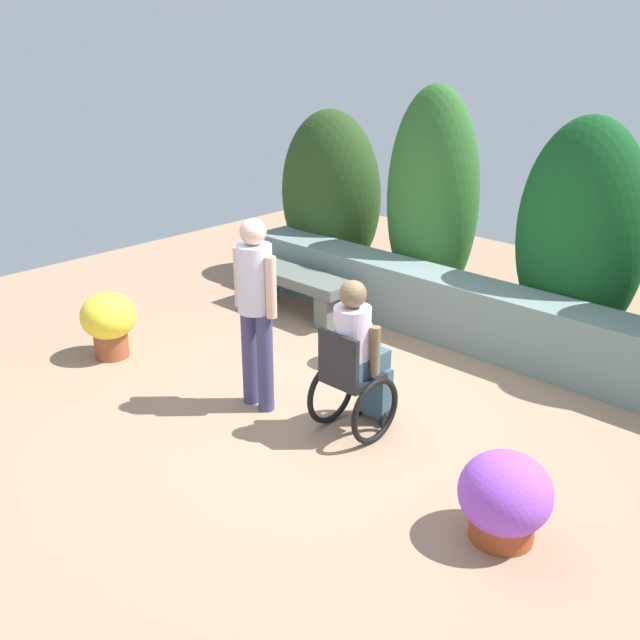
{
  "coord_description": "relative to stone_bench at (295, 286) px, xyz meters",
  "views": [
    {
      "loc": [
        3.83,
        -4.23,
        3.16
      ],
      "look_at": [
        -0.14,
        -0.07,
        0.85
      ],
      "focal_mm": 41.55,
      "sensor_mm": 36.0,
      "label": 1
    }
  ],
  "objects": [
    {
      "name": "ground_plane",
      "position": [
        1.96,
        -1.43,
        -0.34
      ],
      "size": [
        11.56,
        11.56,
        0.0
      ],
      "primitive_type": "plane",
      "color": "#A07E63"
    },
    {
      "name": "stone_retaining_wall",
      "position": [
        1.96,
        0.62,
        0.01
      ],
      "size": [
        6.08,
        0.53,
        0.69
      ],
      "primitive_type": "cube",
      "color": "slate",
      "rests_on": "ground"
    },
    {
      "name": "hedge_backdrop",
      "position": [
        1.74,
        1.34,
        0.89
      ],
      "size": [
        6.26,
        1.03,
        2.78
      ],
      "color": "#28451C",
      "rests_on": "ground"
    },
    {
      "name": "stone_bench",
      "position": [
        0.0,
        0.0,
        0.0
      ],
      "size": [
        1.51,
        0.45,
        0.5
      ],
      "rotation": [
        0.0,
        0.0,
        -0.03
      ],
      "color": "#5C625C",
      "rests_on": "ground"
    },
    {
      "name": "person_in_wheelchair",
      "position": [
        2.27,
        -1.55,
        0.29
      ],
      "size": [
        0.53,
        0.66,
        1.33
      ],
      "rotation": [
        0.0,
        0.0,
        0.18
      ],
      "color": "black",
      "rests_on": "ground"
    },
    {
      "name": "person_standing_companion",
      "position": [
        1.37,
        -1.82,
        0.64
      ],
      "size": [
        0.49,
        0.3,
        1.7
      ],
      "rotation": [
        0.0,
        0.0,
        -0.15
      ],
      "color": "#423F69",
      "rests_on": "ground"
    },
    {
      "name": "flower_pot_purple_near",
      "position": [
        1.41,
        -0.57,
        -0.07
      ],
      "size": [
        0.41,
        0.41,
        0.53
      ],
      "color": "#935B22",
      "rests_on": "ground"
    },
    {
      "name": "flower_pot_terracotta_by_wall",
      "position": [
        3.89,
        -1.93,
        -0.03
      ],
      "size": [
        0.61,
        0.61,
        0.62
      ],
      "color": "#9C4220",
      "rests_on": "ground"
    },
    {
      "name": "flower_pot_red_accent",
      "position": [
        -0.49,
        -2.15,
        0.05
      ],
      "size": [
        0.55,
        0.55,
        0.68
      ],
      "color": "brown",
      "rests_on": "ground"
    }
  ]
}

